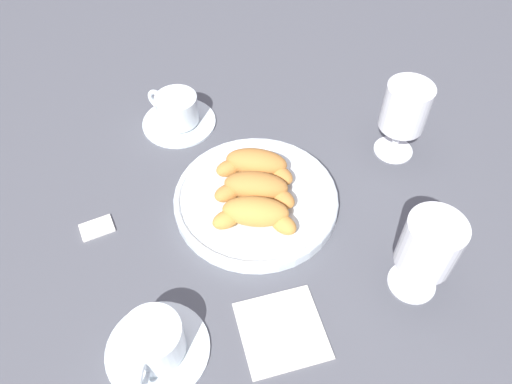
{
  "coord_description": "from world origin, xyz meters",
  "views": [
    {
      "loc": [
        0.01,
        0.51,
        0.62
      ],
      "look_at": [
        -0.02,
        0.02,
        0.03
      ],
      "focal_mm": 34.48,
      "sensor_mm": 36.0,
      "label": 1
    }
  ],
  "objects_px": {
    "pastry_plate": "(256,199)",
    "juice_glass_left": "(428,248)",
    "folded_napkin": "(282,330)",
    "coffee_cup_near": "(155,343)",
    "coffee_cup_far": "(177,112)",
    "juice_glass_right": "(405,110)",
    "croissant_large": "(256,164)",
    "croissant_small": "(256,188)",
    "croissant_extra": "(255,214)",
    "sugar_packet": "(97,227)"
  },
  "relations": [
    {
      "from": "folded_napkin",
      "to": "croissant_extra",
      "type": "bearing_deg",
      "value": -81.16
    },
    {
      "from": "croissant_large",
      "to": "juice_glass_left",
      "type": "xyz_separation_m",
      "value": [
        -0.21,
        0.2,
        0.05
      ]
    },
    {
      "from": "folded_napkin",
      "to": "juice_glass_right",
      "type": "bearing_deg",
      "value": -125.04
    },
    {
      "from": "coffee_cup_near",
      "to": "croissant_extra",
      "type": "bearing_deg",
      "value": -126.8
    },
    {
      "from": "croissant_extra",
      "to": "coffee_cup_far",
      "type": "xyz_separation_m",
      "value": [
        0.13,
        -0.25,
        -0.02
      ]
    },
    {
      "from": "croissant_small",
      "to": "coffee_cup_near",
      "type": "relative_size",
      "value": 0.99
    },
    {
      "from": "juice_glass_right",
      "to": "folded_napkin",
      "type": "height_order",
      "value": "juice_glass_right"
    },
    {
      "from": "juice_glass_left",
      "to": "folded_napkin",
      "type": "bearing_deg",
      "value": 17.68
    },
    {
      "from": "coffee_cup_far",
      "to": "croissant_small",
      "type": "bearing_deg",
      "value": 122.95
    },
    {
      "from": "croissant_large",
      "to": "croissant_small",
      "type": "height_order",
      "value": "same"
    },
    {
      "from": "croissant_extra",
      "to": "pastry_plate",
      "type": "bearing_deg",
      "value": -94.28
    },
    {
      "from": "croissant_small",
      "to": "coffee_cup_far",
      "type": "relative_size",
      "value": 0.99
    },
    {
      "from": "pastry_plate",
      "to": "juice_glass_right",
      "type": "xyz_separation_m",
      "value": [
        -0.25,
        -0.11,
        0.08
      ]
    },
    {
      "from": "coffee_cup_near",
      "to": "folded_napkin",
      "type": "height_order",
      "value": "coffee_cup_near"
    },
    {
      "from": "coffee_cup_near",
      "to": "juice_glass_left",
      "type": "distance_m",
      "value": 0.37
    },
    {
      "from": "sugar_packet",
      "to": "croissant_small",
      "type": "bearing_deg",
      "value": 165.13
    },
    {
      "from": "juice_glass_left",
      "to": "sugar_packet",
      "type": "bearing_deg",
      "value": -14.8
    },
    {
      "from": "croissant_large",
      "to": "juice_glass_left",
      "type": "bearing_deg",
      "value": 135.92
    },
    {
      "from": "coffee_cup_near",
      "to": "folded_napkin",
      "type": "distance_m",
      "value": 0.17
    },
    {
      "from": "coffee_cup_far",
      "to": "juice_glass_right",
      "type": "xyz_separation_m",
      "value": [
        -0.38,
        0.09,
        0.07
      ]
    },
    {
      "from": "croissant_extra",
      "to": "juice_glass_left",
      "type": "relative_size",
      "value": 0.97
    },
    {
      "from": "coffee_cup_near",
      "to": "coffee_cup_far",
      "type": "height_order",
      "value": "same"
    },
    {
      "from": "pastry_plate",
      "to": "croissant_extra",
      "type": "bearing_deg",
      "value": 85.72
    },
    {
      "from": "croissant_small",
      "to": "croissant_extra",
      "type": "relative_size",
      "value": 1.0
    },
    {
      "from": "pastry_plate",
      "to": "folded_napkin",
      "type": "height_order",
      "value": "pastry_plate"
    },
    {
      "from": "pastry_plate",
      "to": "sugar_packet",
      "type": "xyz_separation_m",
      "value": [
        0.25,
        0.03,
        -0.01
      ]
    },
    {
      "from": "croissant_extra",
      "to": "folded_napkin",
      "type": "relative_size",
      "value": 1.23
    },
    {
      "from": "coffee_cup_far",
      "to": "juice_glass_right",
      "type": "height_order",
      "value": "juice_glass_right"
    },
    {
      "from": "croissant_small",
      "to": "folded_napkin",
      "type": "relative_size",
      "value": 1.22
    },
    {
      "from": "juice_glass_left",
      "to": "folded_napkin",
      "type": "distance_m",
      "value": 0.22
    },
    {
      "from": "croissant_large",
      "to": "croissant_small",
      "type": "bearing_deg",
      "value": 86.2
    },
    {
      "from": "juice_glass_right",
      "to": "juice_glass_left",
      "type": "bearing_deg",
      "value": 82.12
    },
    {
      "from": "croissant_large",
      "to": "folded_napkin",
      "type": "height_order",
      "value": "croissant_large"
    },
    {
      "from": "pastry_plate",
      "to": "juice_glass_left",
      "type": "relative_size",
      "value": 1.87
    },
    {
      "from": "croissant_large",
      "to": "croissant_extra",
      "type": "xyz_separation_m",
      "value": [
        0.01,
        0.1,
        0.0
      ]
    },
    {
      "from": "coffee_cup_near",
      "to": "juice_glass_right",
      "type": "distance_m",
      "value": 0.53
    },
    {
      "from": "coffee_cup_far",
      "to": "sugar_packet",
      "type": "distance_m",
      "value": 0.26
    },
    {
      "from": "croissant_small",
      "to": "sugar_packet",
      "type": "relative_size",
      "value": 2.69
    },
    {
      "from": "juice_glass_left",
      "to": "juice_glass_right",
      "type": "relative_size",
      "value": 1.0
    },
    {
      "from": "pastry_plate",
      "to": "coffee_cup_near",
      "type": "distance_m",
      "value": 0.28
    },
    {
      "from": "croissant_large",
      "to": "sugar_packet",
      "type": "xyz_separation_m",
      "value": [
        0.25,
        0.08,
        -0.04
      ]
    },
    {
      "from": "croissant_extra",
      "to": "juice_glass_left",
      "type": "xyz_separation_m",
      "value": [
        -0.22,
        0.1,
        0.05
      ]
    },
    {
      "from": "coffee_cup_far",
      "to": "folded_napkin",
      "type": "height_order",
      "value": "coffee_cup_far"
    },
    {
      "from": "croissant_large",
      "to": "juice_glass_left",
      "type": "distance_m",
      "value": 0.3
    },
    {
      "from": "folded_napkin",
      "to": "croissant_large",
      "type": "bearing_deg",
      "value": -85.89
    },
    {
      "from": "croissant_extra",
      "to": "coffee_cup_near",
      "type": "relative_size",
      "value": 1.0
    },
    {
      "from": "sugar_packet",
      "to": "folded_napkin",
      "type": "xyz_separation_m",
      "value": [
        -0.27,
        0.18,
        -0.0
      ]
    },
    {
      "from": "juice_glass_left",
      "to": "croissant_extra",
      "type": "bearing_deg",
      "value": -25.62
    },
    {
      "from": "pastry_plate",
      "to": "croissant_large",
      "type": "height_order",
      "value": "croissant_large"
    },
    {
      "from": "pastry_plate",
      "to": "sugar_packet",
      "type": "relative_size",
      "value": 5.24
    }
  ]
}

